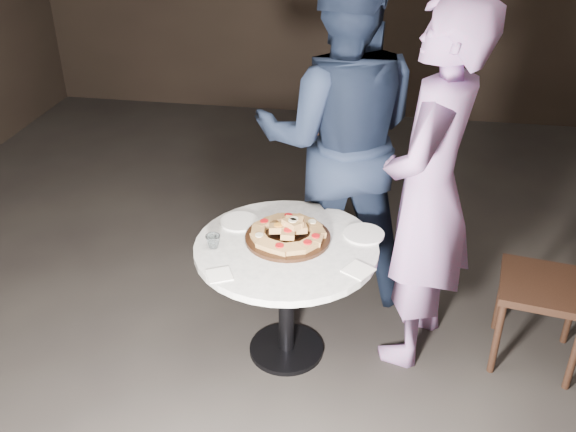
{
  "coord_description": "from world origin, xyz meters",
  "views": [
    {
      "loc": [
        0.4,
        -2.56,
        2.31
      ],
      "look_at": [
        -0.03,
        0.03,
        0.79
      ],
      "focal_mm": 40.0,
      "sensor_mm": 36.0,
      "label": 1
    }
  ],
  "objects_px": {
    "serving_board": "(288,238)",
    "water_glass": "(213,241)",
    "chair_far": "(344,176)",
    "diner_navy": "(339,138)",
    "diner_teal": "(429,193)",
    "focaccia_pile": "(288,231)",
    "chair_right": "(568,278)",
    "table": "(286,266)"
  },
  "relations": [
    {
      "from": "focaccia_pile",
      "to": "water_glass",
      "type": "xyz_separation_m",
      "value": [
        -0.34,
        -0.13,
        -0.01
      ]
    },
    {
      "from": "table",
      "to": "focaccia_pile",
      "type": "bearing_deg",
      "value": 88.12
    },
    {
      "from": "serving_board",
      "to": "water_glass",
      "type": "distance_m",
      "value": 0.36
    },
    {
      "from": "diner_navy",
      "to": "chair_far",
      "type": "bearing_deg",
      "value": -95.53
    },
    {
      "from": "focaccia_pile",
      "to": "diner_teal",
      "type": "relative_size",
      "value": 0.2
    },
    {
      "from": "serving_board",
      "to": "diner_navy",
      "type": "distance_m",
      "value": 0.68
    },
    {
      "from": "water_glass",
      "to": "diner_navy",
      "type": "relative_size",
      "value": 0.04
    },
    {
      "from": "chair_far",
      "to": "chair_right",
      "type": "bearing_deg",
      "value": 141.21
    },
    {
      "from": "focaccia_pile",
      "to": "water_glass",
      "type": "relative_size",
      "value": 5.27
    },
    {
      "from": "table",
      "to": "diner_navy",
      "type": "height_order",
      "value": "diner_navy"
    },
    {
      "from": "chair_right",
      "to": "diner_navy",
      "type": "xyz_separation_m",
      "value": [
        -1.16,
        0.49,
        0.44
      ]
    },
    {
      "from": "diner_navy",
      "to": "diner_teal",
      "type": "xyz_separation_m",
      "value": [
        0.47,
        -0.48,
        -0.04
      ]
    },
    {
      "from": "water_glass",
      "to": "focaccia_pile",
      "type": "bearing_deg",
      "value": 21.12
    },
    {
      "from": "water_glass",
      "to": "chair_right",
      "type": "xyz_separation_m",
      "value": [
        1.68,
        0.23,
        -0.18
      ]
    },
    {
      "from": "water_glass",
      "to": "diner_teal",
      "type": "distance_m",
      "value": 1.03
    },
    {
      "from": "table",
      "to": "diner_teal",
      "type": "distance_m",
      "value": 0.76
    },
    {
      "from": "water_glass",
      "to": "serving_board",
      "type": "bearing_deg",
      "value": 21.22
    },
    {
      "from": "serving_board",
      "to": "diner_teal",
      "type": "xyz_separation_m",
      "value": [
        0.65,
        0.12,
        0.24
      ]
    },
    {
      "from": "chair_far",
      "to": "chair_right",
      "type": "height_order",
      "value": "chair_right"
    },
    {
      "from": "chair_far",
      "to": "diner_navy",
      "type": "height_order",
      "value": "diner_navy"
    },
    {
      "from": "serving_board",
      "to": "chair_far",
      "type": "xyz_separation_m",
      "value": [
        0.18,
        1.15,
        -0.22
      ]
    },
    {
      "from": "serving_board",
      "to": "focaccia_pile",
      "type": "relative_size",
      "value": 1.11
    },
    {
      "from": "chair_right",
      "to": "diner_navy",
      "type": "distance_m",
      "value": 1.34
    },
    {
      "from": "diner_navy",
      "to": "diner_teal",
      "type": "relative_size",
      "value": 1.05
    },
    {
      "from": "table",
      "to": "diner_navy",
      "type": "xyz_separation_m",
      "value": [
        0.18,
        0.65,
        0.41
      ]
    },
    {
      "from": "water_glass",
      "to": "chair_far",
      "type": "bearing_deg",
      "value": 68.26
    },
    {
      "from": "serving_board",
      "to": "diner_navy",
      "type": "xyz_separation_m",
      "value": [
        0.18,
        0.6,
        0.28
      ]
    },
    {
      "from": "serving_board",
      "to": "diner_teal",
      "type": "distance_m",
      "value": 0.7
    },
    {
      "from": "serving_board",
      "to": "chair_right",
      "type": "bearing_deg",
      "value": 4.46
    },
    {
      "from": "focaccia_pile",
      "to": "diner_teal",
      "type": "xyz_separation_m",
      "value": [
        0.64,
        0.12,
        0.2
      ]
    },
    {
      "from": "focaccia_pile",
      "to": "chair_far",
      "type": "xyz_separation_m",
      "value": [
        0.17,
        1.15,
        -0.25
      ]
    },
    {
      "from": "table",
      "to": "water_glass",
      "type": "distance_m",
      "value": 0.38
    },
    {
      "from": "focaccia_pile",
      "to": "water_glass",
      "type": "distance_m",
      "value": 0.36
    },
    {
      "from": "diner_navy",
      "to": "diner_teal",
      "type": "bearing_deg",
      "value": 128.39
    },
    {
      "from": "table",
      "to": "diner_navy",
      "type": "distance_m",
      "value": 0.79
    },
    {
      "from": "water_glass",
      "to": "diner_navy",
      "type": "height_order",
      "value": "diner_navy"
    },
    {
      "from": "focaccia_pile",
      "to": "serving_board",
      "type": "bearing_deg",
      "value": -170.77
    },
    {
      "from": "chair_right",
      "to": "diner_teal",
      "type": "distance_m",
      "value": 0.8
    },
    {
      "from": "serving_board",
      "to": "diner_navy",
      "type": "bearing_deg",
      "value": 73.24
    },
    {
      "from": "serving_board",
      "to": "chair_far",
      "type": "distance_m",
      "value": 1.18
    },
    {
      "from": "diner_navy",
      "to": "table",
      "type": "bearing_deg",
      "value": 68.61
    },
    {
      "from": "serving_board",
      "to": "water_glass",
      "type": "xyz_separation_m",
      "value": [
        -0.33,
        -0.13,
        0.02
      ]
    }
  ]
}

